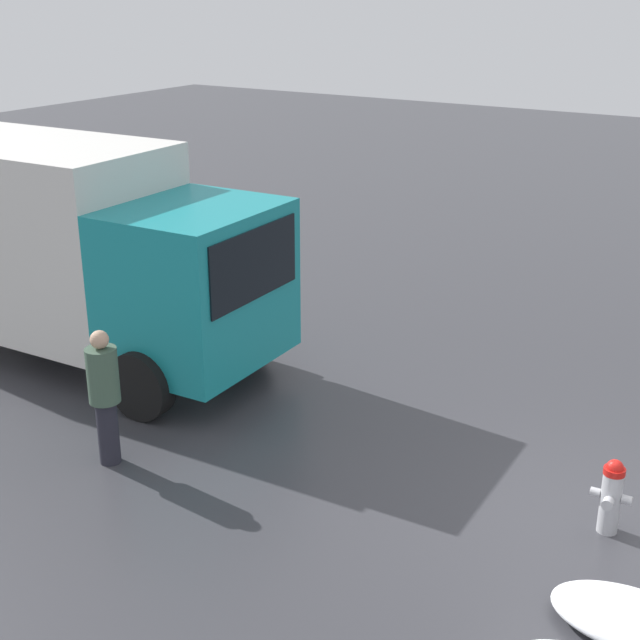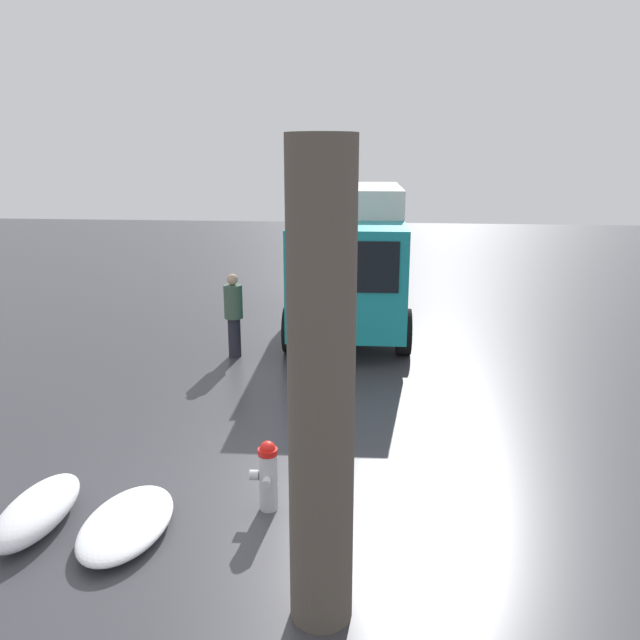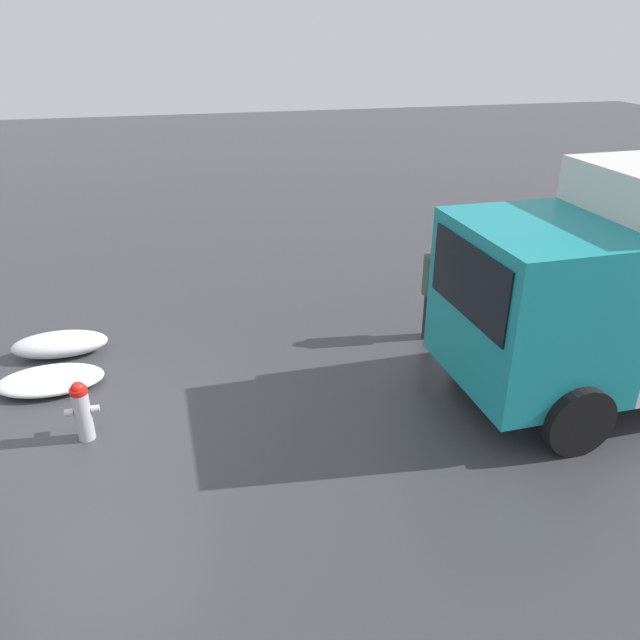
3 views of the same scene
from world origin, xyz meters
The scene contains 5 objects.
ground_plane centered at (0.00, 0.00, 0.00)m, with size 60.00×60.00×0.00m, color #38383D.
fire_hydrant centered at (0.00, 0.00, 0.42)m, with size 0.41×0.31×0.81m.
delivery_truck centered at (7.81, -0.45, 1.66)m, with size 6.03×2.62×3.09m.
pedestrian centered at (5.23, 1.63, 0.89)m, with size 0.35×0.35×1.62m.
snow_pile_by_hydrant centered at (-0.61, 1.37, 0.12)m, with size 1.46×0.86×0.23m.
Camera 1 is at (-1.57, 7.99, 5.18)m, focal length 50.00 mm.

